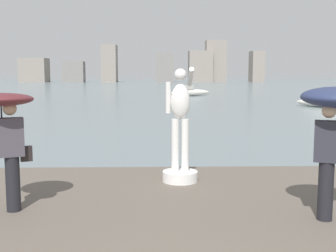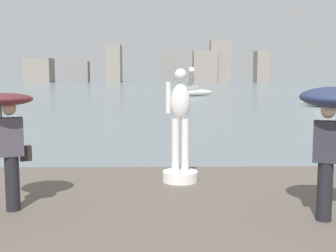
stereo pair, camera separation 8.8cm
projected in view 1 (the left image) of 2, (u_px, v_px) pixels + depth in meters
The scene contains 7 objects.
ground_plane at pixel (159, 101), 41.94m from camera, with size 400.00×400.00×0.00m, color slate.
statue_white_figure at pixel (180, 139), 8.60m from camera, with size 0.71×0.92×2.30m.
onlooker_left at pixel (5, 119), 6.63m from camera, with size 1.27×1.27×1.88m.
onlooker_right at pixel (336, 112), 6.19m from camera, with size 1.37×1.38×1.98m.
boat_near at pixel (190, 92), 51.01m from camera, with size 5.11×3.15×1.29m.
boat_mid at pixel (322, 101), 33.51m from camera, with size 3.39×4.72×1.28m.
distant_skyline at pixel (154, 66), 142.82m from camera, with size 80.70×10.95×13.78m.
Camera 1 is at (-0.21, -1.94, 2.55)m, focal length 45.97 mm.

